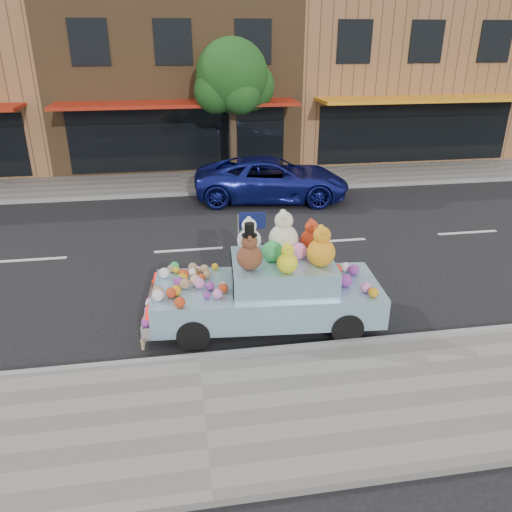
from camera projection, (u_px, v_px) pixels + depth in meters
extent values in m
plane|color=black|center=(189.00, 250.00, 13.21)|extent=(120.00, 120.00, 0.00)
cube|color=gray|center=(205.00, 418.00, 7.32)|extent=(60.00, 3.00, 0.12)
cube|color=gray|center=(182.00, 183.00, 19.06)|extent=(60.00, 3.00, 0.12)
cube|color=gray|center=(199.00, 358.00, 8.67)|extent=(60.00, 0.12, 0.13)
cube|color=gray|center=(183.00, 194.00, 17.70)|extent=(60.00, 0.12, 0.13)
cube|color=brown|center=(174.00, 77.00, 22.64)|extent=(10.00, 8.00, 7.00)
cube|color=black|center=(179.00, 140.00, 19.85)|extent=(8.50, 0.06, 2.40)
cube|color=#AA210F|center=(177.00, 104.00, 18.45)|extent=(9.00, 1.80, 0.12)
cube|color=black|center=(89.00, 42.00, 17.96)|extent=(1.40, 0.06, 1.60)
cube|color=black|center=(173.00, 42.00, 18.40)|extent=(1.40, 0.06, 1.60)
cube|color=black|center=(253.00, 42.00, 18.84)|extent=(1.40, 0.06, 1.60)
cube|color=#95633E|center=(383.00, 75.00, 24.10)|extent=(10.00, 8.00, 7.00)
cube|color=black|center=(415.00, 133.00, 21.32)|extent=(8.50, 0.06, 2.40)
cube|color=orange|center=(430.00, 99.00, 19.92)|extent=(9.00, 1.80, 0.12)
cube|color=black|center=(354.00, 42.00, 19.43)|extent=(1.40, 0.06, 1.60)
cube|color=black|center=(426.00, 42.00, 19.87)|extent=(1.40, 0.06, 1.60)
cube|color=black|center=(495.00, 42.00, 20.31)|extent=(1.40, 0.06, 1.60)
cylinder|color=#38281C|center=(233.00, 141.00, 18.73)|extent=(0.28, 0.28, 3.20)
sphere|color=#124013|center=(232.00, 75.00, 17.79)|extent=(2.60, 2.60, 2.60)
sphere|color=#124013|center=(250.00, 86.00, 18.33)|extent=(1.80, 1.80, 1.80)
sphere|color=#124013|center=(216.00, 91.00, 17.73)|extent=(1.60, 1.60, 1.60)
sphere|color=#124013|center=(240.00, 94.00, 17.52)|extent=(1.40, 1.40, 1.40)
sphere|color=#124013|center=(222.00, 83.00, 18.41)|extent=(1.60, 1.60, 1.60)
imported|color=navy|center=(272.00, 179.00, 17.03)|extent=(5.51, 3.16, 1.45)
cylinder|color=black|center=(347.00, 327.00, 9.14)|extent=(0.61, 0.25, 0.60)
cylinder|color=black|center=(328.00, 288.00, 10.56)|extent=(0.61, 0.25, 0.60)
cylinder|color=black|center=(193.00, 334.00, 8.92)|extent=(0.61, 0.25, 0.60)
cylinder|color=black|center=(196.00, 293.00, 10.35)|extent=(0.61, 0.25, 0.60)
cube|color=#8BB9CF|center=(267.00, 298.00, 9.64)|extent=(4.42, 2.03, 0.60)
cube|color=#8BB9CF|center=(283.00, 272.00, 9.44)|extent=(2.01, 1.64, 0.50)
cube|color=silver|center=(151.00, 310.00, 9.53)|extent=(0.30, 1.79, 0.26)
cube|color=red|center=(148.00, 313.00, 8.79)|extent=(0.08, 0.28, 0.16)
cube|color=red|center=(156.00, 279.00, 10.03)|extent=(0.08, 0.28, 0.16)
cube|color=black|center=(233.00, 274.00, 9.37)|extent=(0.14, 1.30, 0.40)
sphere|color=brown|center=(250.00, 257.00, 8.88)|extent=(0.47, 0.47, 0.47)
sphere|color=brown|center=(250.00, 242.00, 8.76)|extent=(0.29, 0.29, 0.29)
sphere|color=brown|center=(250.00, 239.00, 8.63)|extent=(0.11, 0.11, 0.11)
sphere|color=brown|center=(249.00, 235.00, 8.81)|extent=(0.11, 0.11, 0.11)
cylinder|color=black|center=(249.00, 235.00, 8.71)|extent=(0.28, 0.28, 0.02)
cylinder|color=black|center=(249.00, 229.00, 8.66)|extent=(0.17, 0.17, 0.22)
sphere|color=beige|center=(283.00, 239.00, 9.55)|extent=(0.57, 0.57, 0.57)
sphere|color=beige|center=(284.00, 221.00, 9.40)|extent=(0.35, 0.35, 0.35)
sphere|color=beige|center=(285.00, 217.00, 9.24)|extent=(0.13, 0.13, 0.13)
sphere|color=beige|center=(283.00, 213.00, 9.47)|extent=(0.13, 0.13, 0.13)
sphere|color=orange|center=(321.00, 252.00, 9.01)|extent=(0.52, 0.52, 0.52)
sphere|color=orange|center=(322.00, 235.00, 8.88)|extent=(0.32, 0.32, 0.32)
sphere|color=orange|center=(324.00, 232.00, 8.73)|extent=(0.12, 0.12, 0.12)
sphere|color=orange|center=(321.00, 228.00, 8.94)|extent=(0.12, 0.12, 0.12)
sphere|color=#AF2D12|center=(311.00, 240.00, 9.66)|extent=(0.43, 0.43, 0.43)
sphere|color=#AF2D12|center=(312.00, 227.00, 9.55)|extent=(0.27, 0.27, 0.27)
sphere|color=#AF2D12|center=(313.00, 224.00, 9.43)|extent=(0.10, 0.10, 0.10)
sphere|color=#AF2D12|center=(311.00, 221.00, 9.60)|extent=(0.10, 0.10, 0.10)
sphere|color=white|center=(249.00, 240.00, 9.61)|extent=(0.47, 0.47, 0.47)
sphere|color=white|center=(249.00, 226.00, 9.49)|extent=(0.29, 0.29, 0.29)
sphere|color=white|center=(250.00, 223.00, 9.36)|extent=(0.11, 0.11, 0.11)
sphere|color=white|center=(248.00, 219.00, 9.54)|extent=(0.11, 0.11, 0.11)
sphere|color=yellow|center=(287.00, 263.00, 8.76)|extent=(0.37, 0.37, 0.37)
sphere|color=yellow|center=(288.00, 250.00, 8.67)|extent=(0.23, 0.23, 0.23)
sphere|color=yellow|center=(289.00, 248.00, 8.56)|extent=(0.09, 0.09, 0.09)
sphere|color=yellow|center=(287.00, 245.00, 8.71)|extent=(0.09, 0.09, 0.09)
sphere|color=green|center=(272.00, 251.00, 9.25)|extent=(0.40, 0.40, 0.40)
sphere|color=pink|center=(299.00, 251.00, 9.35)|extent=(0.32, 0.32, 0.32)
sphere|color=#AF3212|center=(184.00, 274.00, 9.70)|extent=(0.20, 0.20, 0.20)
sphere|color=#AF3212|center=(180.00, 302.00, 8.67)|extent=(0.19, 0.19, 0.19)
sphere|color=#8C6D4D|center=(195.00, 272.00, 9.83)|extent=(0.17, 0.17, 0.17)
sphere|color=#8C6D4D|center=(185.00, 284.00, 9.31)|extent=(0.21, 0.21, 0.21)
sphere|color=#7F2B84|center=(207.00, 295.00, 8.98)|extent=(0.13, 0.13, 0.13)
sphere|color=gold|center=(176.00, 270.00, 9.95)|extent=(0.13, 0.13, 0.13)
sphere|color=beige|center=(158.00, 295.00, 8.88)|extent=(0.22, 0.22, 0.22)
sphere|color=#8C6D4D|center=(171.00, 269.00, 9.97)|extent=(0.15, 0.15, 0.15)
sphere|color=white|center=(223.00, 285.00, 9.31)|extent=(0.15, 0.15, 0.15)
sphere|color=pink|center=(184.00, 283.00, 9.43)|extent=(0.13, 0.13, 0.13)
sphere|color=#7F2B84|center=(210.00, 286.00, 9.27)|extent=(0.17, 0.17, 0.17)
sphere|color=pink|center=(199.00, 283.00, 9.33)|extent=(0.21, 0.21, 0.21)
sphere|color=#C28112|center=(176.00, 290.00, 9.07)|extent=(0.20, 0.20, 0.20)
sphere|color=#C28112|center=(215.00, 267.00, 10.09)|extent=(0.14, 0.14, 0.14)
sphere|color=#8C6D4D|center=(193.00, 267.00, 10.00)|extent=(0.19, 0.19, 0.19)
sphere|color=#8C6D4D|center=(222.00, 286.00, 9.30)|extent=(0.15, 0.15, 0.15)
sphere|color=green|center=(179.00, 281.00, 9.43)|extent=(0.19, 0.19, 0.19)
sphere|color=#8C6D4D|center=(207.00, 274.00, 9.74)|extent=(0.16, 0.16, 0.16)
sphere|color=#AF3212|center=(218.00, 294.00, 8.99)|extent=(0.15, 0.15, 0.15)
sphere|color=#AF3212|center=(223.00, 288.00, 9.18)|extent=(0.18, 0.18, 0.18)
sphere|color=#AF3212|center=(171.00, 293.00, 8.99)|extent=(0.19, 0.19, 0.19)
sphere|color=white|center=(193.00, 273.00, 9.77)|extent=(0.19, 0.19, 0.19)
sphere|color=#C28112|center=(183.00, 278.00, 9.54)|extent=(0.20, 0.20, 0.20)
sphere|color=#AF3212|center=(201.00, 277.00, 9.63)|extent=(0.15, 0.15, 0.15)
sphere|color=white|center=(164.00, 273.00, 9.73)|extent=(0.21, 0.21, 0.21)
sphere|color=#573918|center=(195.00, 272.00, 9.79)|extent=(0.18, 0.18, 0.18)
sphere|color=pink|center=(218.00, 294.00, 8.97)|extent=(0.18, 0.18, 0.18)
sphere|color=#8C6D4D|center=(158.00, 292.00, 9.00)|extent=(0.22, 0.22, 0.22)
sphere|color=pink|center=(173.00, 291.00, 9.10)|extent=(0.16, 0.16, 0.16)
sphere|color=#7F2B84|center=(179.00, 282.00, 9.39)|extent=(0.20, 0.20, 0.20)
sphere|color=#8C6D4D|center=(204.00, 269.00, 9.93)|extent=(0.18, 0.18, 0.18)
sphere|color=green|center=(175.00, 266.00, 10.05)|extent=(0.19, 0.19, 0.19)
sphere|color=pink|center=(198.00, 270.00, 9.95)|extent=(0.14, 0.14, 0.14)
sphere|color=#D8A88C|center=(196.00, 280.00, 9.41)|extent=(0.22, 0.22, 0.22)
sphere|color=#7F2B84|center=(150.00, 304.00, 9.35)|extent=(0.13, 0.13, 0.13)
sphere|color=pink|center=(148.00, 310.00, 9.13)|extent=(0.14, 0.14, 0.14)
sphere|color=#8C6D4D|center=(146.00, 321.00, 8.76)|extent=(0.15, 0.15, 0.15)
sphere|color=beige|center=(150.00, 301.00, 9.45)|extent=(0.13, 0.13, 0.13)
sphere|color=#7F2B84|center=(145.00, 323.00, 8.71)|extent=(0.15, 0.15, 0.15)
sphere|color=beige|center=(149.00, 304.00, 9.32)|extent=(0.16, 0.16, 0.16)
sphere|color=#AF3212|center=(155.00, 282.00, 10.18)|extent=(0.12, 0.12, 0.12)
sphere|color=pink|center=(150.00, 301.00, 9.40)|extent=(0.15, 0.15, 0.15)
sphere|color=#7F2B84|center=(345.00, 280.00, 9.39)|extent=(0.25, 0.25, 0.25)
sphere|color=#C28112|center=(373.00, 292.00, 9.02)|extent=(0.18, 0.18, 0.18)
sphere|color=#AF3212|center=(336.00, 270.00, 9.83)|extent=(0.25, 0.25, 0.25)
sphere|color=#7F2B84|center=(354.00, 270.00, 9.85)|extent=(0.22, 0.22, 0.22)
sphere|color=pink|center=(366.00, 288.00, 9.18)|extent=(0.20, 0.20, 0.20)
sphere|color=beige|center=(345.00, 267.00, 10.01)|extent=(0.19, 0.19, 0.19)
cylinder|color=#997A54|center=(143.00, 345.00, 8.84)|extent=(0.06, 0.06, 0.17)
sphere|color=#997A54|center=(142.00, 341.00, 8.81)|extent=(0.07, 0.07, 0.07)
cylinder|color=#997A54|center=(143.00, 342.00, 8.94)|extent=(0.06, 0.06, 0.17)
sphere|color=#997A54|center=(143.00, 338.00, 8.90)|extent=(0.07, 0.07, 0.07)
cylinder|color=#997A54|center=(144.00, 339.00, 9.03)|extent=(0.06, 0.06, 0.17)
sphere|color=#997A54|center=(143.00, 335.00, 8.99)|extent=(0.07, 0.07, 0.07)
cylinder|color=#997A54|center=(145.00, 336.00, 9.12)|extent=(0.06, 0.06, 0.17)
sphere|color=#997A54|center=(144.00, 332.00, 9.08)|extent=(0.07, 0.07, 0.07)
cylinder|color=#997A54|center=(145.00, 333.00, 9.21)|extent=(0.06, 0.06, 0.17)
sphere|color=#997A54|center=(145.00, 329.00, 9.17)|extent=(0.07, 0.07, 0.07)
cylinder|color=#997A54|center=(146.00, 330.00, 9.30)|extent=(0.06, 0.06, 0.17)
sphere|color=#997A54|center=(145.00, 326.00, 9.26)|extent=(0.07, 0.07, 0.07)
cylinder|color=#997A54|center=(147.00, 327.00, 9.39)|extent=(0.06, 0.06, 0.17)
sphere|color=#997A54|center=(146.00, 323.00, 9.35)|extent=(0.07, 0.07, 0.07)
cylinder|color=#997A54|center=(147.00, 325.00, 9.48)|extent=(0.06, 0.06, 0.17)
sphere|color=#997A54|center=(147.00, 320.00, 9.44)|extent=(0.07, 0.07, 0.07)
cylinder|color=#997A54|center=(148.00, 322.00, 9.57)|extent=(0.06, 0.06, 0.17)
sphere|color=#997A54|center=(147.00, 318.00, 9.54)|extent=(0.07, 0.07, 0.07)
cylinder|color=#997A54|center=(148.00, 319.00, 9.67)|extent=(0.06, 0.06, 0.17)
sphere|color=#997A54|center=(148.00, 315.00, 9.63)|extent=(0.07, 0.07, 0.07)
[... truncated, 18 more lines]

